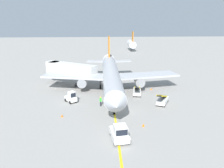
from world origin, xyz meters
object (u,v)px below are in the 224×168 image
belt_loader_forward_hold (162,100)px  safety_cone_nose_left (62,116)px  airliner (111,75)px  ground_crew_wing_walker (114,105)px  safety_cone_wingtip_left (151,89)px  ground_crew_marshaller (101,101)px  pushback_tug (120,133)px  belt_loader_aft_hold (137,91)px  safety_cone_nose_right (143,125)px  jet_bridge (67,69)px  baggage_tug_near_wing (71,97)px

belt_loader_forward_hold → safety_cone_nose_left: bearing=-165.0°
safety_cone_nose_left → airliner: bearing=56.9°
ground_crew_wing_walker → safety_cone_wingtip_left: size_ratio=3.86×
ground_crew_marshaller → safety_cone_nose_left: 7.33m
pushback_tug → ground_crew_wing_walker: 9.86m
belt_loader_forward_hold → ground_crew_wing_walker: size_ratio=2.95×
belt_loader_aft_hold → safety_cone_nose_right: 13.77m
safety_cone_nose_left → ground_crew_wing_walker: bearing=16.2°
jet_bridge → ground_crew_marshaller: size_ratio=7.13×
pushback_tug → belt_loader_aft_hold: size_ratio=0.74×
belt_loader_forward_hold → safety_cone_nose_right: (-4.98, -8.41, -0.56)m
ground_crew_wing_walker → pushback_tug: bearing=-90.1°
jet_bridge → belt_loader_aft_hold: bearing=-30.4°
belt_loader_aft_hold → ground_crew_wing_walker: (-5.01, -7.39, 0.13)m
jet_bridge → safety_cone_nose_left: bearing=-86.0°
belt_loader_forward_hold → belt_loader_aft_hold: bearing=124.4°
safety_cone_wingtip_left → belt_loader_aft_hold: bearing=-139.8°
belt_loader_aft_hold → airliner: bearing=150.1°
belt_loader_forward_hold → ground_crew_wing_walker: 8.87m
belt_loader_forward_hold → safety_cone_nose_left: size_ratio=11.41×
jet_bridge → ground_crew_marshaller: bearing=-62.7°
baggage_tug_near_wing → ground_crew_marshaller: baggage_tug_near_wing is taller
belt_loader_forward_hold → safety_cone_nose_right: 9.79m
safety_cone_nose_right → safety_cone_wingtip_left: bearing=73.7°
safety_cone_wingtip_left → jet_bridge: bearing=162.9°
airliner → ground_crew_wing_walker: size_ratio=20.73×
pushback_tug → ground_crew_wing_walker: pushback_tug is taller
pushback_tug → belt_loader_aft_hold: 17.97m
ground_crew_wing_walker → safety_cone_wingtip_left: 13.42m
jet_bridge → ground_crew_marshaller: jet_bridge is taller
safety_cone_nose_right → safety_cone_wingtip_left: 17.35m
belt_loader_aft_hold → baggage_tug_near_wing: bearing=-164.5°
safety_cone_nose_right → belt_loader_aft_hold: bearing=84.3°
safety_cone_nose_left → safety_cone_wingtip_left: (16.69, 12.72, 0.00)m
pushback_tug → belt_loader_forward_hold: bearing=54.2°
belt_loader_aft_hold → ground_crew_wing_walker: belt_loader_aft_hold is taller
baggage_tug_near_wing → ground_crew_wing_walker: bearing=-28.0°
belt_loader_aft_hold → safety_cone_wingtip_left: bearing=40.2°
safety_cone_nose_right → pushback_tug: bearing=-135.9°
safety_cone_nose_right → belt_loader_forward_hold: bearing=59.4°
pushback_tug → safety_cone_wingtip_left: bearing=67.1°
airliner → safety_cone_nose_left: 15.39m
pushback_tug → belt_loader_forward_hold: (8.64, 11.97, -0.22)m
ground_crew_marshaller → safety_cone_nose_right: ground_crew_marshaller is taller
pushback_tug → ground_crew_wing_walker: size_ratio=2.25×
ground_crew_marshaller → ground_crew_wing_walker: size_ratio=1.00×
airliner → pushback_tug: airliner is taller
belt_loader_forward_hold → baggage_tug_near_wing: bearing=173.5°
ground_crew_marshaller → jet_bridge: bearing=117.3°
belt_loader_forward_hold → airliner: bearing=136.5°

